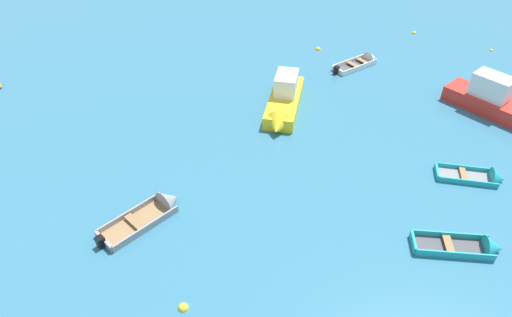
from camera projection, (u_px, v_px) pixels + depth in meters
rowboat_turquoise_distant_center at (475, 247)px, 19.84m from camera, size 4.07×2.24×1.10m
motor_launch_red_foreground_center at (504, 105)px, 27.92m from camera, size 5.14×7.09×2.70m
rowboat_white_outer_left at (364, 61)px, 33.92m from camera, size 4.16×2.65×1.11m
motor_launch_yellow_near_left at (284, 102)px, 28.43m from camera, size 4.01×6.47×2.43m
rowboat_grey_back_row_center at (157, 209)px, 21.70m from camera, size 4.20×3.46×1.33m
rowboat_turquoise_outer_right at (486, 178)px, 23.54m from camera, size 3.64×2.42×1.15m
mooring_buoy_between_boats_right at (318, 50)px, 35.91m from camera, size 0.42×0.42×0.42m
mooring_buoy_central at (183, 308)px, 17.68m from camera, size 0.42×0.42×0.42m
mooring_buoy_outer_edge at (414, 33)px, 38.41m from camera, size 0.37×0.37×0.37m
mooring_buoy_trailing at (491, 51)px, 35.75m from camera, size 0.29×0.29×0.29m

